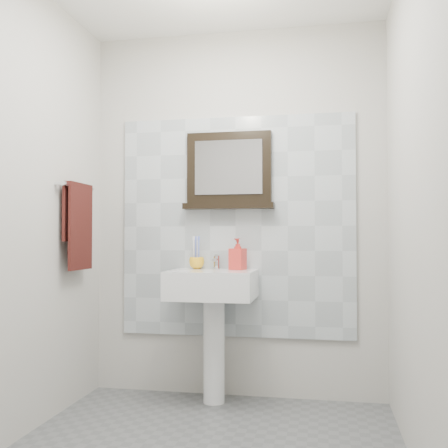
# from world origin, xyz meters

# --- Properties ---
(back_wall) EXTENTS (2.00, 0.01, 2.50)m
(back_wall) POSITION_xyz_m (0.00, 1.10, 1.25)
(back_wall) COLOR #B9B7B0
(back_wall) RESTS_ON ground
(front_wall) EXTENTS (2.00, 0.01, 2.50)m
(front_wall) POSITION_xyz_m (0.00, -1.10, 1.25)
(front_wall) COLOR #B9B7B0
(front_wall) RESTS_ON ground
(left_wall) EXTENTS (0.01, 2.20, 2.50)m
(left_wall) POSITION_xyz_m (-1.00, 0.00, 1.25)
(left_wall) COLOR #B9B7B0
(left_wall) RESTS_ON ground
(right_wall) EXTENTS (0.01, 2.20, 2.50)m
(right_wall) POSITION_xyz_m (1.00, 0.00, 1.25)
(right_wall) COLOR #B9B7B0
(right_wall) RESTS_ON ground
(splashback) EXTENTS (1.60, 0.02, 1.50)m
(splashback) POSITION_xyz_m (0.00, 1.09, 1.15)
(splashback) COLOR #ADB7BC
(splashback) RESTS_ON back_wall
(pedestal_sink) EXTENTS (0.55, 0.44, 0.96)m
(pedestal_sink) POSITION_xyz_m (-0.12, 0.87, 0.68)
(pedestal_sink) COLOR white
(pedestal_sink) RESTS_ON ground
(toothbrush_cup) EXTENTS (0.12, 0.12, 0.08)m
(toothbrush_cup) POSITION_xyz_m (-0.26, 1.02, 0.90)
(toothbrush_cup) COLOR yellow
(toothbrush_cup) RESTS_ON pedestal_sink
(toothbrushes) EXTENTS (0.05, 0.04, 0.21)m
(toothbrushes) POSITION_xyz_m (-0.26, 1.02, 0.98)
(toothbrushes) COLOR white
(toothbrushes) RESTS_ON toothbrush_cup
(soap_dispenser) EXTENTS (0.12, 0.12, 0.21)m
(soap_dispenser) POSITION_xyz_m (0.03, 0.98, 0.96)
(soap_dispenser) COLOR red
(soap_dispenser) RESTS_ON pedestal_sink
(framed_mirror) EXTENTS (0.62, 0.11, 0.53)m
(framed_mirror) POSITION_xyz_m (-0.04, 1.06, 1.51)
(framed_mirror) COLOR black
(framed_mirror) RESTS_ON back_wall
(towel_bar) EXTENTS (0.07, 0.40, 0.03)m
(towel_bar) POSITION_xyz_m (-0.95, 0.65, 1.40)
(towel_bar) COLOR silver
(towel_bar) RESTS_ON left_wall
(hand_towel) EXTENTS (0.06, 0.30, 0.55)m
(hand_towel) POSITION_xyz_m (-0.94, 0.65, 1.19)
(hand_towel) COLOR #36120F
(hand_towel) RESTS_ON towel_bar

